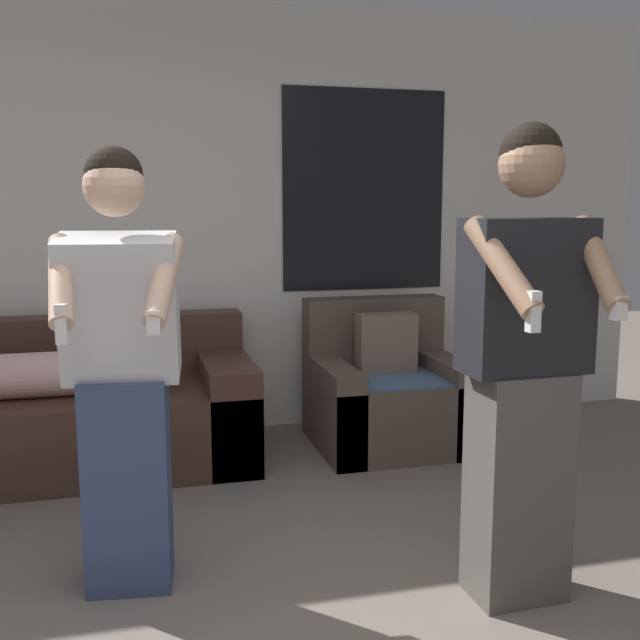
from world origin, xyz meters
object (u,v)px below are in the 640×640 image
at_px(person_left, 123,373).
at_px(person_right, 524,365).
at_px(couch, 68,414).
at_px(armchair, 386,395).

distance_m(person_left, person_right, 1.47).
bearing_deg(person_left, person_right, -17.06).
xyz_separation_m(person_left, person_right, (1.40, -0.43, 0.04)).
height_order(couch, person_left, person_left).
bearing_deg(couch, person_left, -77.83).
bearing_deg(armchair, person_right, -94.39).
bearing_deg(person_left, armchair, 42.30).
xyz_separation_m(couch, person_right, (1.72, -1.91, 0.59)).
xyz_separation_m(armchair, person_left, (-1.54, -1.41, 0.54)).
height_order(armchair, person_left, person_left).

